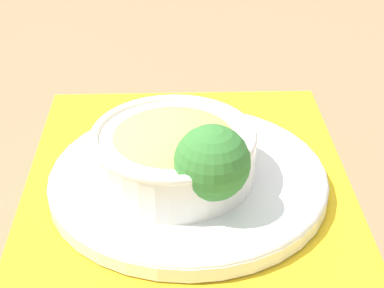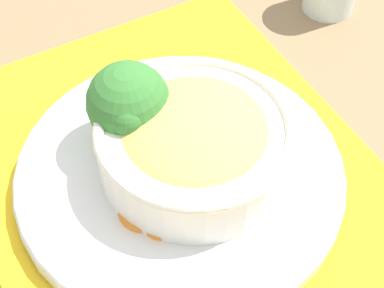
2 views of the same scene
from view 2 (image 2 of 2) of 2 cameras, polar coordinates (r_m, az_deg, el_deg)
The scene contains 8 objects.
ground_plane at distance 0.63m, azimuth -1.08°, elevation -3.44°, with size 4.00×4.00×0.00m, color #8C704C.
placemat at distance 0.62m, azimuth -1.08°, elevation -3.33°, with size 0.49×0.38×0.00m.
plate at distance 0.61m, azimuth -1.10°, elevation -2.59°, with size 0.31×0.31×0.02m.
bowl at distance 0.59m, azimuth 0.48°, elevation -0.08°, with size 0.18×0.18×0.07m.
broccoli_floret at distance 0.60m, azimuth -5.68°, elevation 3.59°, with size 0.08×0.08×0.09m.
carrot_slice_near at distance 0.58m, azimuth -4.26°, elevation -5.78°, with size 0.05×0.05×0.01m.
carrot_slice_middle at distance 0.58m, azimuth -2.42°, elevation -6.46°, with size 0.05×0.05×0.01m.
carrot_slice_far at distance 0.58m, azimuth -0.37°, elevation -6.54°, with size 0.05×0.05×0.01m.
Camera 2 is at (-0.33, 0.16, 0.50)m, focal length 60.00 mm.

